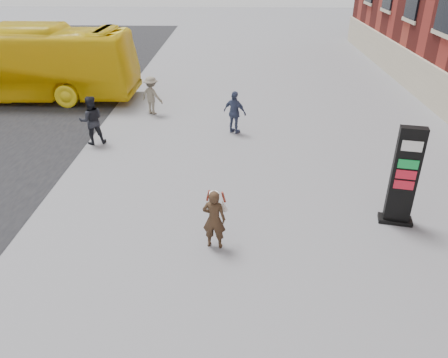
{
  "coord_description": "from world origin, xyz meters",
  "views": [
    {
      "loc": [
        0.54,
        -8.02,
        6.45
      ],
      "look_at": [
        0.27,
        1.65,
        1.33
      ],
      "focal_mm": 35.0,
      "sensor_mm": 36.0,
      "label": 1
    }
  ],
  "objects_px": {
    "pedestrian_a": "(91,120)",
    "pedestrian_c": "(235,112)",
    "bus": "(5,63)",
    "info_pylon": "(404,177)",
    "pedestrian_b": "(152,95)",
    "woman": "(214,218)"
  },
  "relations": [
    {
      "from": "pedestrian_b",
      "to": "pedestrian_c",
      "type": "height_order",
      "value": "pedestrian_c"
    },
    {
      "from": "bus",
      "to": "pedestrian_c",
      "type": "xyz_separation_m",
      "value": [
        10.85,
        -4.25,
        -0.87
      ]
    },
    {
      "from": "woman",
      "to": "bus",
      "type": "bearing_deg",
      "value": -38.92
    },
    {
      "from": "bus",
      "to": "woman",
      "type": "bearing_deg",
      "value": -137.25
    },
    {
      "from": "woman",
      "to": "bus",
      "type": "distance_m",
      "value": 15.68
    },
    {
      "from": "pedestrian_a",
      "to": "pedestrian_c",
      "type": "height_order",
      "value": "pedestrian_a"
    },
    {
      "from": "info_pylon",
      "to": "pedestrian_c",
      "type": "bearing_deg",
      "value": 136.62
    },
    {
      "from": "woman",
      "to": "pedestrian_a",
      "type": "bearing_deg",
      "value": -43.13
    },
    {
      "from": "woman",
      "to": "bus",
      "type": "height_order",
      "value": "bus"
    },
    {
      "from": "info_pylon",
      "to": "pedestrian_b",
      "type": "bearing_deg",
      "value": 145.32
    },
    {
      "from": "info_pylon",
      "to": "woman",
      "type": "xyz_separation_m",
      "value": [
        -4.76,
        -1.2,
        -0.55
      ]
    },
    {
      "from": "woman",
      "to": "pedestrian_b",
      "type": "distance_m",
      "value": 10.11
    },
    {
      "from": "info_pylon",
      "to": "woman",
      "type": "distance_m",
      "value": 4.94
    },
    {
      "from": "info_pylon",
      "to": "woman",
      "type": "relative_size",
      "value": 1.73
    },
    {
      "from": "woman",
      "to": "pedestrian_a",
      "type": "relative_size",
      "value": 0.86
    },
    {
      "from": "pedestrian_b",
      "to": "pedestrian_c",
      "type": "distance_m",
      "value": 4.21
    },
    {
      "from": "pedestrian_c",
      "to": "pedestrian_a",
      "type": "bearing_deg",
      "value": 43.09
    },
    {
      "from": "bus",
      "to": "pedestrian_c",
      "type": "distance_m",
      "value": 11.68
    },
    {
      "from": "bus",
      "to": "pedestrian_b",
      "type": "height_order",
      "value": "bus"
    },
    {
      "from": "bus",
      "to": "pedestrian_b",
      "type": "xyz_separation_m",
      "value": [
        7.24,
        -2.09,
        -0.88
      ]
    },
    {
      "from": "pedestrian_c",
      "to": "info_pylon",
      "type": "bearing_deg",
      "value": 154.94
    },
    {
      "from": "info_pylon",
      "to": "pedestrian_c",
      "type": "height_order",
      "value": "info_pylon"
    }
  ]
}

